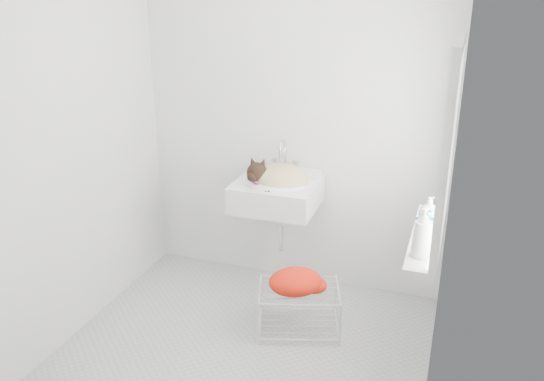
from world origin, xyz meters
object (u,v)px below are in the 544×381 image
(wire_rack, at_px, (299,309))
(bottle_a, at_px, (420,256))
(sink, at_px, (276,182))
(bottle_c, at_px, (428,221))
(cat, at_px, (278,178))
(bottle_b, at_px, (424,238))

(wire_rack, bearing_deg, bottle_a, -28.00)
(sink, xyz_separation_m, bottle_c, (1.04, -0.34, 0.00))
(cat, height_order, wire_rack, cat)
(bottle_b, distance_m, bottle_c, 0.24)
(bottle_b, bearing_deg, cat, 151.10)
(bottle_a, bearing_deg, bottle_b, 90.00)
(sink, bearing_deg, bottle_c, -18.33)
(cat, height_order, bottle_a, cat)
(bottle_a, height_order, bottle_c, bottle_a)
(sink, height_order, wire_rack, sink)
(bottle_c, bearing_deg, bottle_b, -90.00)
(sink, xyz_separation_m, bottle_b, (1.04, -0.58, 0.00))
(sink, distance_m, wire_rack, 0.87)
(wire_rack, height_order, bottle_a, bottle_a)
(sink, relative_size, cat, 1.23)
(bottle_a, distance_m, bottle_c, 0.47)
(sink, relative_size, bottle_a, 2.52)
(sink, bearing_deg, bottle_a, -38.02)
(bottle_a, bearing_deg, wire_rack, 152.00)
(bottle_b, bearing_deg, wire_rack, 167.38)
(wire_rack, xyz_separation_m, bottle_c, (0.74, 0.07, 0.70))
(bottle_a, relative_size, bottle_c, 1.54)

